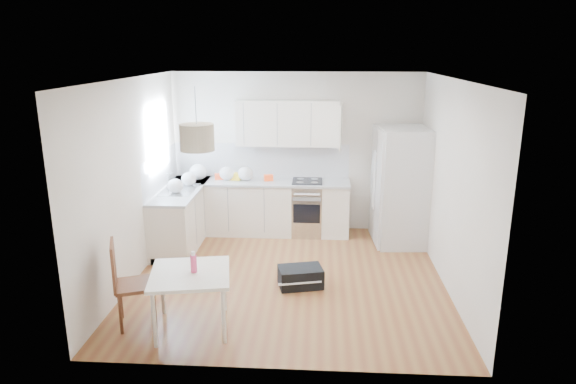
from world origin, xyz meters
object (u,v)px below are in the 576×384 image
(refrigerator, at_px, (401,186))
(dining_table, at_px, (190,278))
(dining_chair, at_px, (135,283))
(gym_bag, at_px, (301,277))

(refrigerator, xyz_separation_m, dining_table, (-2.73, -2.88, -0.33))
(refrigerator, height_order, dining_chair, refrigerator)
(dining_table, bearing_deg, gym_bag, 33.62)
(dining_table, relative_size, dining_chair, 0.98)
(refrigerator, bearing_deg, dining_table, -137.33)
(refrigerator, distance_m, dining_chair, 4.42)
(refrigerator, xyz_separation_m, dining_chair, (-3.37, -2.83, -0.43))
(dining_table, xyz_separation_m, gym_bag, (1.18, 1.13, -0.48))
(refrigerator, relative_size, dining_table, 1.88)
(dining_table, height_order, dining_chair, dining_chair)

